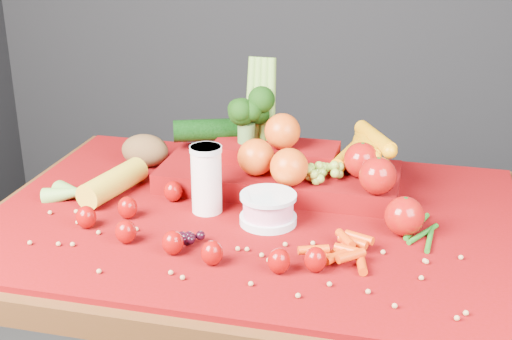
% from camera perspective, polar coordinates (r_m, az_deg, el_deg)
% --- Properties ---
extents(table, '(1.10, 0.80, 0.75)m').
position_cam_1_polar(table, '(1.50, -0.19, -7.21)').
color(table, '#3E240E').
rests_on(table, ground).
extents(red_cloth, '(1.05, 0.75, 0.01)m').
position_cam_1_polar(red_cloth, '(1.45, -0.19, -3.73)').
color(red_cloth, '#650309').
rests_on(red_cloth, table).
extents(milk_glass, '(0.07, 0.07, 0.14)m').
position_cam_1_polar(milk_glass, '(1.44, -3.99, -0.55)').
color(milk_glass, '#F5DAD5').
rests_on(milk_glass, red_cloth).
extents(yogurt_bowl, '(0.11, 0.11, 0.06)m').
position_cam_1_polar(yogurt_bowl, '(1.40, 0.98, -3.03)').
color(yogurt_bowl, silver).
rests_on(yogurt_bowl, red_cloth).
extents(strawberry_scatter, '(0.54, 0.28, 0.05)m').
position_cam_1_polar(strawberry_scatter, '(1.36, -6.75, -4.39)').
color(strawberry_scatter, '#84000A').
rests_on(strawberry_scatter, red_cloth).
extents(dark_grape_cluster, '(0.06, 0.05, 0.03)m').
position_cam_1_polar(dark_grape_cluster, '(1.34, -5.55, -5.35)').
color(dark_grape_cluster, black).
rests_on(dark_grape_cluster, red_cloth).
extents(soybean_scatter, '(0.84, 0.24, 0.01)m').
position_cam_1_polar(soybean_scatter, '(1.28, -2.40, -7.05)').
color(soybean_scatter, '#B3804D').
rests_on(soybean_scatter, red_cloth).
extents(corn_ear, '(0.22, 0.25, 0.06)m').
position_cam_1_polar(corn_ear, '(1.55, -13.37, -1.52)').
color(corn_ear, gold).
rests_on(corn_ear, red_cloth).
extents(potato, '(0.11, 0.08, 0.08)m').
position_cam_1_polar(potato, '(1.70, -8.87, 1.55)').
color(potato, '#514021').
rests_on(potato, red_cloth).
extents(baby_carrot_pile, '(0.17, 0.17, 0.03)m').
position_cam_1_polar(baby_carrot_pile, '(1.29, 6.83, -6.34)').
color(baby_carrot_pile, '#C73407').
rests_on(baby_carrot_pile, red_cloth).
extents(green_bean_pile, '(0.14, 0.12, 0.01)m').
position_cam_1_polar(green_bean_pile, '(1.40, 12.99, -4.80)').
color(green_bean_pile, '#1C6316').
rests_on(green_bean_pile, red_cloth).
extents(produce_mound, '(0.59, 0.37, 0.27)m').
position_cam_1_polar(produce_mound, '(1.56, 2.72, 0.69)').
color(produce_mound, '#650309').
rests_on(produce_mound, red_cloth).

